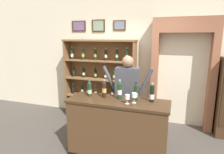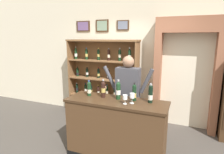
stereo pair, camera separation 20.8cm
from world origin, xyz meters
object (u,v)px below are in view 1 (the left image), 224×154
(wine_glass_left, at_px, (127,97))
(wine_glass_right, at_px, (134,96))
(tasting_bottle_brunello, at_px, (90,89))
(tasting_bottle_bianco, at_px, (152,93))
(tasting_counter, at_px, (118,129))
(tasting_bottle_chianti, at_px, (136,92))
(tasting_bottle_super_tuscan, at_px, (120,90))
(tasting_bottle_riserva, at_px, (104,89))
(wine_shelf, at_px, (100,78))
(shopkeeper, at_px, (127,89))

(wine_glass_left, distance_m, wine_glass_right, 0.12)
(tasting_bottle_brunello, relative_size, tasting_bottle_bianco, 0.90)
(tasting_counter, xyz_separation_m, tasting_bottle_brunello, (-0.53, 0.07, 0.64))
(tasting_counter, height_order, tasting_bottle_chianti, tasting_bottle_chianti)
(tasting_bottle_super_tuscan, bearing_deg, wine_glass_right, -23.12)
(tasting_bottle_riserva, bearing_deg, wine_glass_right, -11.30)
(wine_shelf, distance_m, tasting_bottle_bianco, 1.94)
(tasting_bottle_chianti, relative_size, wine_glass_right, 1.84)
(wine_glass_left, relative_size, wine_glass_right, 0.89)
(shopkeeper, bearing_deg, tasting_bottle_brunello, -136.97)
(tasting_bottle_super_tuscan, bearing_deg, tasting_bottle_riserva, -178.34)
(tasting_bottle_bianco, distance_m, wine_glass_left, 0.41)
(wine_shelf, relative_size, tasting_bottle_super_tuscan, 5.96)
(tasting_bottle_bianco, bearing_deg, tasting_counter, -168.97)
(tasting_bottle_brunello, xyz_separation_m, tasting_bottle_bianco, (1.07, 0.04, 0.02))
(tasting_counter, relative_size, tasting_bottle_brunello, 5.98)
(shopkeeper, height_order, tasting_bottle_chianti, shopkeeper)
(tasting_bottle_super_tuscan, relative_size, wine_glass_right, 2.01)
(tasting_bottle_brunello, bearing_deg, tasting_bottle_chianti, 2.50)
(wine_shelf, bearing_deg, tasting_bottle_bianco, -42.78)
(tasting_counter, height_order, wine_glass_left, wine_glass_left)
(tasting_bottle_bianco, bearing_deg, tasting_bottle_super_tuscan, -177.28)
(tasting_bottle_super_tuscan, distance_m, tasting_bottle_bianco, 0.53)
(tasting_bottle_chianti, bearing_deg, shopkeeper, 118.35)
(shopkeeper, bearing_deg, tasting_bottle_super_tuscan, -91.00)
(tasting_bottle_bianco, bearing_deg, wine_shelf, 137.22)
(tasting_bottle_super_tuscan, bearing_deg, tasting_bottle_brunello, -178.62)
(wine_glass_left, bearing_deg, tasting_bottle_riserva, 158.17)
(wine_glass_right, bearing_deg, tasting_bottle_riserva, 168.70)
(tasting_counter, bearing_deg, tasting_bottle_bianco, 11.03)
(wine_shelf, relative_size, wine_glass_left, 13.45)
(tasting_bottle_super_tuscan, height_order, tasting_bottle_bianco, tasting_bottle_super_tuscan)
(wine_shelf, xyz_separation_m, shopkeeper, (0.90, -0.84, 0.02))
(wine_shelf, height_order, wine_glass_left, wine_shelf)
(tasting_bottle_brunello, height_order, tasting_bottle_super_tuscan, tasting_bottle_super_tuscan)
(tasting_counter, relative_size, shopkeeper, 0.99)
(tasting_bottle_riserva, distance_m, tasting_bottle_super_tuscan, 0.27)
(wine_shelf, relative_size, shopkeeper, 1.16)
(wine_shelf, height_order, tasting_bottle_chianti, wine_shelf)
(tasting_bottle_chianti, height_order, wine_glass_left, tasting_bottle_chianti)
(shopkeeper, bearing_deg, wine_glass_left, -76.05)
(wine_glass_right, bearing_deg, tasting_bottle_bianco, 28.87)
(tasting_bottle_bianco, bearing_deg, wine_glass_left, -148.57)
(tasting_counter, height_order, tasting_bottle_riserva, tasting_bottle_riserva)
(tasting_counter, height_order, tasting_bottle_brunello, tasting_bottle_brunello)
(tasting_bottle_super_tuscan, bearing_deg, shopkeeper, 89.00)
(tasting_bottle_chianti, distance_m, wine_glass_right, 0.14)
(tasting_bottle_riserva, distance_m, tasting_bottle_chianti, 0.54)
(tasting_bottle_riserva, xyz_separation_m, tasting_bottle_bianco, (0.80, 0.03, -0.00))
(tasting_bottle_brunello, relative_size, tasting_bottle_riserva, 0.88)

